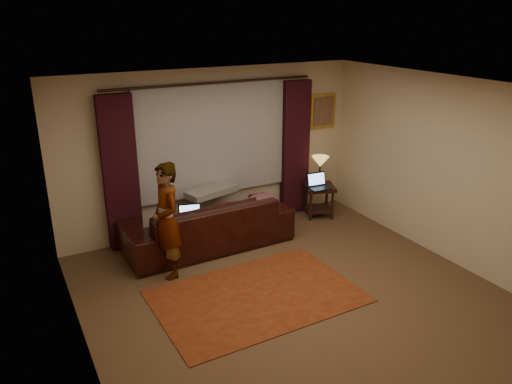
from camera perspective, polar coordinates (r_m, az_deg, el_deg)
floor at (r=6.48m, az=4.32°, el=-11.78°), size 5.00×5.00×0.01m
ceiling at (r=5.57m, az=5.02°, el=11.63°), size 5.00×5.00×0.02m
wall_back at (r=8.01m, az=-5.04°, el=4.72°), size 5.00×0.02×2.60m
wall_front at (r=4.24m, az=23.50°, el=-11.64°), size 5.00×0.02×2.60m
wall_left at (r=5.10m, az=-19.89°, el=-5.66°), size 0.02×5.00×2.60m
wall_right at (r=7.49m, az=21.00°, el=2.35°), size 0.02×5.00×2.60m
sheer_curtain at (r=7.90m, az=-4.91°, el=6.02°), size 2.50×0.05×1.80m
drape_left at (r=7.51m, az=-15.24°, el=2.06°), size 0.50×0.14×2.30m
drape_right at (r=8.62m, az=4.50°, el=5.03°), size 0.50×0.14×2.30m
curtain_rod at (r=7.69m, az=-4.96°, el=12.31°), size 0.04×0.04×3.40m
picture_frame at (r=8.89m, az=7.63°, el=9.15°), size 0.50×0.04×0.60m
sofa at (r=7.55m, az=-5.57°, el=-2.63°), size 2.56×1.16×1.02m
throw_blanket at (r=7.73m, az=-5.15°, el=1.98°), size 0.90×0.55×0.10m
clothing_pile at (r=7.71m, az=0.81°, el=-1.10°), size 0.59×0.49×0.23m
laptop_sofa at (r=7.25m, az=-7.53°, el=-2.65°), size 0.41×0.43×0.24m
area_rug at (r=6.45m, az=0.09°, el=-11.79°), size 2.56×1.74×0.01m
end_table at (r=8.77m, az=7.20°, el=-0.99°), size 0.64×0.64×0.57m
tiffany_lamp at (r=8.72m, az=7.31°, el=2.53°), size 0.35×0.35×0.48m
laptop_table at (r=8.47m, az=7.32°, el=1.19°), size 0.37×0.40×0.25m
person at (r=6.70m, az=-10.17°, el=-3.25°), size 0.49×0.49×1.59m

